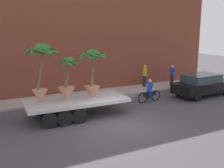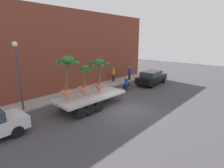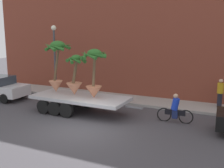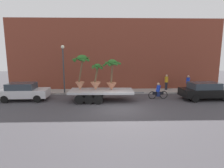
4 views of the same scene
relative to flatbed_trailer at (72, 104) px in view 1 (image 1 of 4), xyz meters
The scene contains 11 objects.
ground_plane 3.01m from the flatbed_trailer, 53.61° to the right, with size 60.00×60.00×0.00m, color #423F44.
sidewalk 4.19m from the flatbed_trailer, 65.34° to the left, with size 24.00×2.20×0.15m, color #A39E99.
building_facade 6.57m from the flatbed_trailer, 72.46° to the left, with size 24.00×1.20×7.95m, color brown.
flatbed_trailer is the anchor object (origin of this frame).
potted_palm_rear 2.04m from the flatbed_trailer, ahead, with size 1.61×1.57×2.69m.
potted_palm_middle 2.53m from the flatbed_trailer, 168.78° to the left, with size 1.71×1.71×3.07m.
potted_palm_front 1.18m from the flatbed_trailer, 138.89° to the left, with size 1.12×1.07×2.32m.
cyclist 5.54m from the flatbed_trailer, ahead, with size 1.84×0.37×1.54m.
parked_car 9.73m from the flatbed_trailer, ahead, with size 4.66×2.17×1.58m.
pedestrian_near_gate 8.42m from the flatbed_trailer, 28.87° to the left, with size 0.36×0.36×1.71m.
pedestrian_far_left 9.94m from the flatbed_trailer, 18.74° to the left, with size 0.36×0.36×1.71m.
Camera 1 is at (-6.08, -11.10, 4.92)m, focal length 42.88 mm.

